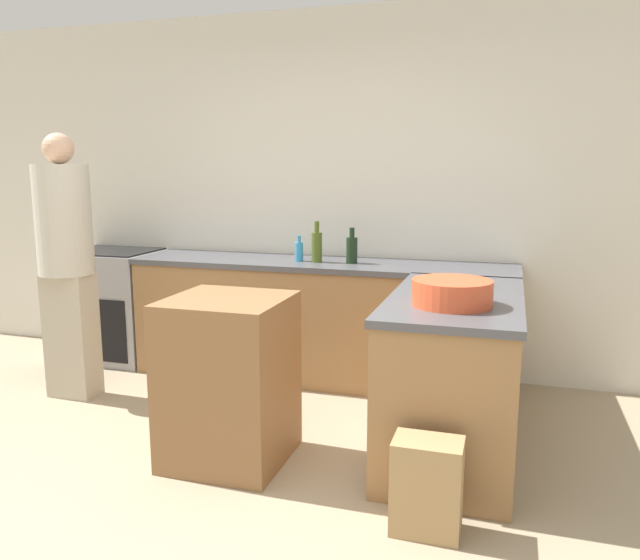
# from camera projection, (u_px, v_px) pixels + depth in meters

# --- Properties ---
(ground_plane) EXTENTS (14.00, 14.00, 0.00)m
(ground_plane) POSITION_uv_depth(u_px,v_px,m) (191.00, 518.00, 2.80)
(ground_plane) COLOR tan
(wall_back) EXTENTS (8.00, 0.06, 2.70)m
(wall_back) POSITION_uv_depth(u_px,v_px,m) (333.00, 194.00, 4.75)
(wall_back) COLOR silver
(wall_back) RESTS_ON ground_plane
(counter_back) EXTENTS (2.80, 0.63, 0.88)m
(counter_back) POSITION_uv_depth(u_px,v_px,m) (320.00, 320.00, 4.60)
(counter_back) COLOR olive
(counter_back) RESTS_ON ground_plane
(counter_peninsula) EXTENTS (0.69, 1.35, 0.88)m
(counter_peninsula) POSITION_uv_depth(u_px,v_px,m) (453.00, 375.00, 3.39)
(counter_peninsula) COLOR olive
(counter_peninsula) RESTS_ON ground_plane
(range_oven) EXTENTS (0.74, 0.61, 0.89)m
(range_oven) POSITION_uv_depth(u_px,v_px,m) (114.00, 304.00, 5.11)
(range_oven) COLOR #99999E
(range_oven) RESTS_ON ground_plane
(island_table) EXTENTS (0.61, 0.60, 0.89)m
(island_table) POSITION_uv_depth(u_px,v_px,m) (229.00, 380.00, 3.31)
(island_table) COLOR brown
(island_table) RESTS_ON ground_plane
(mixing_bowl) EXTENTS (0.40, 0.40, 0.13)m
(mixing_bowl) POSITION_uv_depth(u_px,v_px,m) (452.00, 293.00, 3.07)
(mixing_bowl) COLOR #DB512D
(mixing_bowl) RESTS_ON counter_peninsula
(wine_bottle_dark) EXTENTS (0.08, 0.08, 0.25)m
(wine_bottle_dark) POSITION_uv_depth(u_px,v_px,m) (352.00, 249.00, 4.42)
(wine_bottle_dark) COLOR black
(wine_bottle_dark) RESTS_ON counter_back
(olive_oil_bottle) EXTENTS (0.08, 0.08, 0.29)m
(olive_oil_bottle) POSITION_uv_depth(u_px,v_px,m) (317.00, 246.00, 4.47)
(olive_oil_bottle) COLOR #475B1E
(olive_oil_bottle) RESTS_ON counter_back
(dish_soap_bottle) EXTENTS (0.06, 0.06, 0.19)m
(dish_soap_bottle) POSITION_uv_depth(u_px,v_px,m) (299.00, 251.00, 4.52)
(dish_soap_bottle) COLOR #338CBF
(dish_soap_bottle) RESTS_ON counter_back
(person_by_range) EXTENTS (0.36, 0.36, 1.77)m
(person_by_range) POSITION_uv_depth(u_px,v_px,m) (66.00, 258.00, 4.15)
(person_by_range) COLOR #ADA38E
(person_by_range) RESTS_ON ground_plane
(paper_bag) EXTENTS (0.30, 0.20, 0.42)m
(paper_bag) POSITION_uv_depth(u_px,v_px,m) (427.00, 486.00, 2.67)
(paper_bag) COLOR #A88456
(paper_bag) RESTS_ON ground_plane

